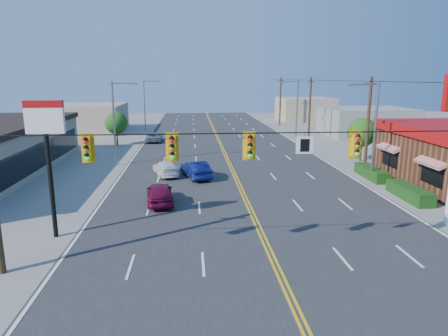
{
  "coord_description": "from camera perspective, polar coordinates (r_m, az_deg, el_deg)",
  "views": [
    {
      "loc": [
        -3.68,
        -16.69,
        8.3
      ],
      "look_at": [
        -1.47,
        10.14,
        2.2
      ],
      "focal_mm": 32.0,
      "sensor_mm": 36.0,
      "label": 1
    }
  ],
  "objects": [
    {
      "name": "ground",
      "position": [
        19.0,
        7.13,
        -13.23
      ],
      "size": [
        160.0,
        160.0,
        0.0
      ],
      "primitive_type": "plane",
      "color": "gray",
      "rests_on": "ground"
    },
    {
      "name": "signal_span",
      "position": [
        17.41,
        7.18,
        1.36
      ],
      "size": [
        24.32,
        0.34,
        9.0
      ],
      "color": "#47301E",
      "rests_on": "ground"
    },
    {
      "name": "streetlight_sw",
      "position": [
        39.52,
        -15.18,
        6.83
      ],
      "size": [
        2.55,
        0.25,
        8.0
      ],
      "color": "gray",
      "rests_on": "ground"
    },
    {
      "name": "streetlight_nw",
      "position": [
        65.19,
        -11.12,
        9.2
      ],
      "size": [
        2.55,
        0.25,
        8.0
      ],
      "color": "gray",
      "rests_on": "ground"
    },
    {
      "name": "car_magenta",
      "position": [
        27.07,
        -9.14,
        -3.66
      ],
      "size": [
        2.16,
        4.38,
        1.44
      ],
      "primitive_type": "imported",
      "rotation": [
        0.0,
        0.0,
        3.25
      ],
      "color": "maroon",
      "rests_on": "ground"
    },
    {
      "name": "pizza_hut_sign",
      "position": [
        22.17,
        -23.99,
        3.58
      ],
      "size": [
        1.9,
        0.3,
        6.85
      ],
      "color": "black",
      "rests_on": "ground"
    },
    {
      "name": "car_white",
      "position": [
        34.83,
        -8.32,
        -0.12
      ],
      "size": [
        2.77,
        4.54,
        1.23
      ],
      "primitive_type": "imported",
      "rotation": [
        0.0,
        0.0,
        3.41
      ],
      "color": "white",
      "rests_on": "ground"
    },
    {
      "name": "streetlight_ne",
      "position": [
        56.7,
        10.2,
        8.74
      ],
      "size": [
        2.55,
        0.25,
        8.0
      ],
      "color": "gray",
      "rests_on": "ground"
    },
    {
      "name": "utility_pole_mid",
      "position": [
        55.19,
        12.14,
        8.22
      ],
      "size": [
        0.28,
        0.28,
        8.4
      ],
      "primitive_type": "cylinder",
      "color": "#47301E",
      "rests_on": "ground"
    },
    {
      "name": "utility_pole_near",
      "position": [
        38.37,
        19.86,
        5.88
      ],
      "size": [
        0.28,
        0.28,
        8.4
      ],
      "primitive_type": "cylinder",
      "color": "#47301E",
      "rests_on": "ground"
    },
    {
      "name": "car_blue",
      "position": [
        33.65,
        -4.07,
        -0.28
      ],
      "size": [
        2.74,
        4.64,
        1.44
      ],
      "primitive_type": "imported",
      "rotation": [
        0.0,
        0.0,
        3.44
      ],
      "color": "navy",
      "rests_on": "ground"
    },
    {
      "name": "utility_pole_far",
      "position": [
        72.57,
        8.03,
        9.4
      ],
      "size": [
        0.28,
        0.28,
        8.4
      ],
      "primitive_type": "cylinder",
      "color": "#47301E",
      "rests_on": "ground"
    },
    {
      "name": "tree_west",
      "position": [
        51.84,
        -15.14,
        6.23
      ],
      "size": [
        2.8,
        2.8,
        4.2
      ],
      "color": "#47301E",
      "rests_on": "ground"
    },
    {
      "name": "road",
      "position": [
        37.79,
        0.98,
        0.12
      ],
      "size": [
        20.0,
        120.0,
        0.06
      ],
      "primitive_type": "cube",
      "color": "#2D2D30",
      "rests_on": "ground"
    },
    {
      "name": "streetlight_se",
      "position": [
        34.15,
        20.5,
        5.6
      ],
      "size": [
        2.55,
        0.25,
        8.0
      ],
      "color": "gray",
      "rests_on": "ground"
    },
    {
      "name": "bld_east_mid",
      "position": [
        62.56,
        19.66,
        6.24
      ],
      "size": [
        12.0,
        10.0,
        4.0
      ],
      "primitive_type": "cube",
      "color": "gray",
      "rests_on": "ground"
    },
    {
      "name": "tree_kfc_rear",
      "position": [
        42.67,
        19.13,
        4.84
      ],
      "size": [
        2.94,
        2.94,
        4.41
      ],
      "color": "#47301E",
      "rests_on": "ground"
    },
    {
      "name": "bld_east_far",
      "position": [
        82.12,
        11.44,
        8.25
      ],
      "size": [
        10.0,
        10.0,
        4.4
      ],
      "primitive_type": "cube",
      "color": "tan",
      "rests_on": "ground"
    },
    {
      "name": "car_silver",
      "position": [
        53.52,
        -9.99,
        4.32
      ],
      "size": [
        2.21,
        4.51,
        1.23
      ],
      "primitive_type": "imported",
      "rotation": [
        0.0,
        0.0,
        3.18
      ],
      "color": "#9C9CA0",
      "rests_on": "ground"
    },
    {
      "name": "bld_west_far",
      "position": [
        67.01,
        -18.93,
        6.77
      ],
      "size": [
        11.0,
        12.0,
        4.2
      ],
      "primitive_type": "cube",
      "color": "tan",
      "rests_on": "ground"
    }
  ]
}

